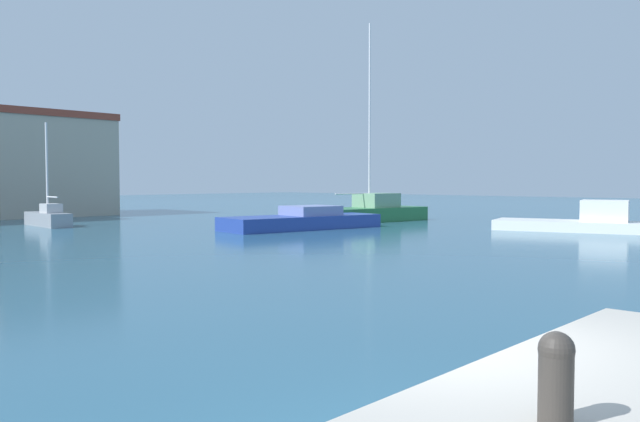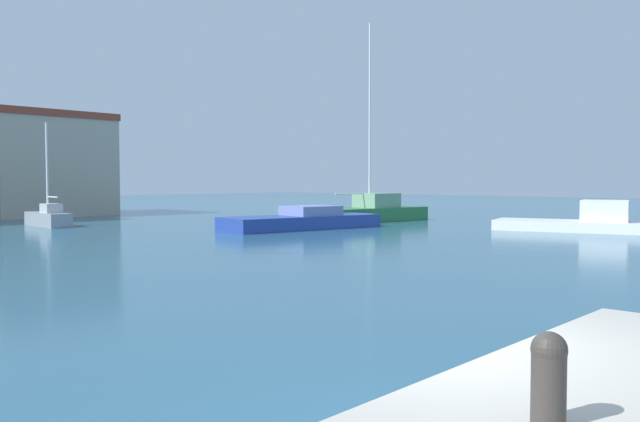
# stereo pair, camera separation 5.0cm
# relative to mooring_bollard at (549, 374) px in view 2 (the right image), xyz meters

# --- Properties ---
(water) EXTENTS (160.00, 160.00, 0.00)m
(water) POSITION_rel_mooring_bollard_xyz_m (16.20, 21.66, -1.44)
(water) COLOR #285670
(water) RESTS_ON ground
(mooring_bollard) EXTENTS (0.22, 0.22, 0.56)m
(mooring_bollard) POSITION_rel_mooring_bollard_xyz_m (0.00, 0.00, 0.00)
(mooring_bollard) COLOR #38332D
(mooring_bollard) RESTS_ON pier_quay
(sailboat_green_mid_harbor) EXTENTS (8.34, 3.80, 12.47)m
(sailboat_green_mid_harbor) POSITION_rel_mooring_bollard_xyz_m (28.55, 24.08, -0.79)
(sailboat_green_mid_harbor) COLOR #28703D
(sailboat_green_mid_harbor) RESTS_ON water
(motorboat_white_distant_north) EXTENTS (4.88, 8.94, 1.61)m
(motorboat_white_distant_north) POSITION_rel_mooring_bollard_xyz_m (29.65, 10.85, -0.97)
(motorboat_white_distant_north) COLOR white
(motorboat_white_distant_north) RESTS_ON water
(motorboat_blue_behind_lamppost) EXTENTS (9.24, 4.41, 1.24)m
(motorboat_blue_behind_lamppost) POSITION_rel_mooring_bollard_xyz_m (21.06, 22.79, -0.99)
(motorboat_blue_behind_lamppost) COLOR #233D93
(motorboat_blue_behind_lamppost) RESTS_ON water
(sailboat_grey_outer_mooring) EXTENTS (1.56, 4.41, 5.90)m
(sailboat_grey_outer_mooring) POSITION_rel_mooring_bollard_xyz_m (12.60, 34.80, -0.93)
(sailboat_grey_outer_mooring) COLOR gray
(sailboat_grey_outer_mooring) RESTS_ON water
(waterfront_apartments) EXTENTS (8.81, 8.96, 7.56)m
(waterfront_apartments) POSITION_rel_mooring_bollard_xyz_m (17.26, 46.97, 2.35)
(waterfront_apartments) COLOR #B2A893
(waterfront_apartments) RESTS_ON ground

